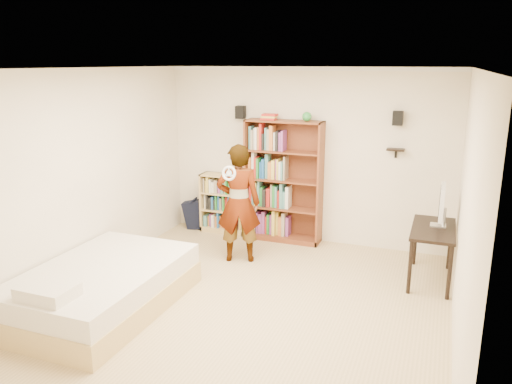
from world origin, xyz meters
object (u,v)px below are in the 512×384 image
Objects in this scene: daybed at (102,282)px; person at (239,203)px; tall_bookshelf at (283,182)px; computer_desk at (431,254)px; low_bookshelf at (224,203)px.

person is at bearing 64.76° from daybed.
tall_bookshelf is 1.80× the size of computer_desk.
computer_desk is (2.27, -0.79, -0.59)m from tall_bookshelf.
tall_bookshelf reaches higher than person.
low_bookshelf reaches higher than computer_desk.
low_bookshelf is (-1.03, 0.03, -0.47)m from tall_bookshelf.
person is (-0.33, -1.03, -0.11)m from tall_bookshelf.
computer_desk is 4.10m from daybed.
tall_bookshelf is 1.13× the size of person.
low_bookshelf reaches higher than daybed.
daybed is at bearing -112.61° from tall_bookshelf.
computer_desk is (3.30, -0.82, -0.13)m from low_bookshelf.
low_bookshelf is 1.33m from person.
daybed is at bearing 44.86° from person.
tall_bookshelf is at bearing -1.62° from low_bookshelf.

